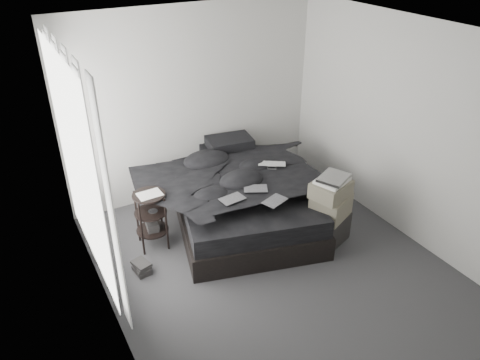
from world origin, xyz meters
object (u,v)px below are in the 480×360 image
box_lower (327,228)px  laptop (272,161)px  bed (242,210)px  side_stand (152,220)px

box_lower → laptop: bearing=108.3°
box_lower → bed: bearing=127.1°
bed → laptop: bearing=7.5°
bed → side_stand: side_stand is taller
side_stand → bed: bearing=-2.1°
box_lower → side_stand: bearing=153.4°
side_stand → box_lower: 2.13m
laptop → box_lower: (0.28, -0.85, -0.62)m
bed → side_stand: bearing=-167.1°
bed → laptop: size_ratio=6.24×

